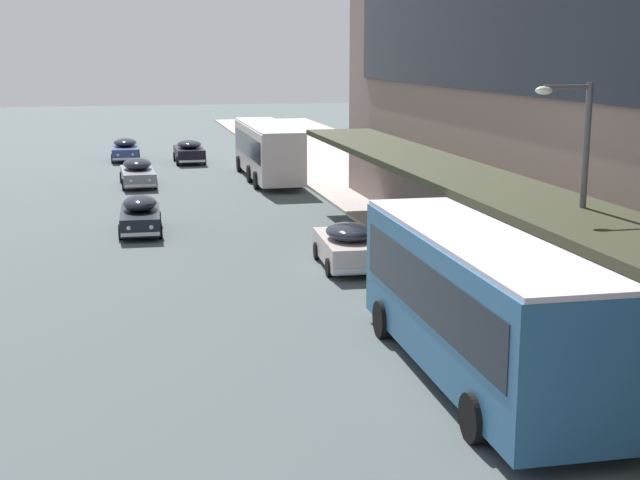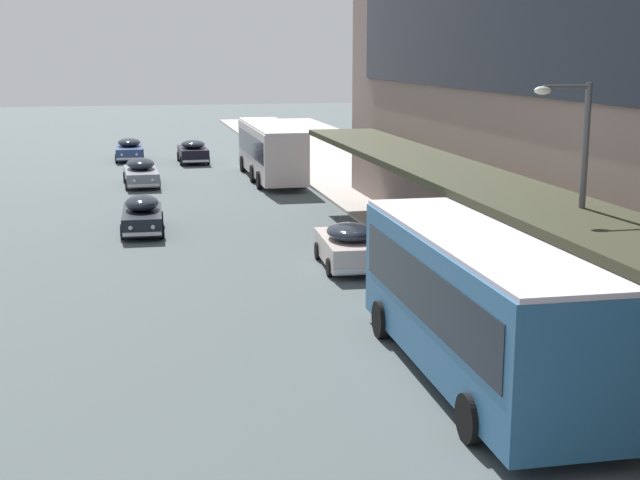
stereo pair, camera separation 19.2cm
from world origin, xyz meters
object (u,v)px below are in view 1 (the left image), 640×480
transit_bus_kerbside_rear (268,148)px  street_lamp (577,195)px  sedan_second_mid (140,215)px  sedan_trailing_near (125,150)px  sedan_second_near (189,152)px  sedan_oncoming_front (348,245)px  transit_bus_kerbside_front (477,298)px  sedan_oncoming_rear (138,172)px

transit_bus_kerbside_rear → street_lamp: (2.44, -31.98, 2.15)m
sedan_second_mid → sedan_trailing_near: 25.71m
sedan_second_mid → street_lamp: 20.75m
transit_bus_kerbside_rear → sedan_trailing_near: bearing=125.2°
sedan_trailing_near → sedan_second_near: 4.88m
sedan_second_mid → sedan_oncoming_front: size_ratio=1.02×
transit_bus_kerbside_rear → street_lamp: 32.15m
transit_bus_kerbside_rear → sedan_second_mid: size_ratio=2.54×
sedan_second_near → street_lamp: 41.61m
sedan_oncoming_front → transit_bus_kerbside_rear: bearing=88.0°
transit_bus_kerbside_rear → sedan_second_mid: (-7.78, -14.22, -1.11)m
transit_bus_kerbside_front → sedan_second_near: 42.52m
sedan_second_near → transit_bus_kerbside_rear: bearing=-66.6°
sedan_second_near → sedan_oncoming_rear: size_ratio=0.88×
transit_bus_kerbside_rear → street_lamp: street_lamp is taller
sedan_trailing_near → sedan_second_near: (4.20, -2.48, 0.03)m
sedan_second_mid → sedan_second_near: sedan_second_near is taller
transit_bus_kerbside_rear → sedan_oncoming_front: transit_bus_kerbside_rear is taller
sedan_oncoming_front → sedan_second_near: 31.22m
sedan_second_mid → sedan_second_near: bearing=80.5°
transit_bus_kerbside_front → sedan_oncoming_rear: bearing=101.9°
sedan_oncoming_rear → street_lamp: bearing=-72.2°
transit_bus_kerbside_front → sedan_oncoming_front: transit_bus_kerbside_front is taller
transit_bus_kerbside_rear → sedan_second_near: (-3.90, 9.01, -1.09)m
sedan_trailing_near → street_lamp: street_lamp is taller
sedan_oncoming_rear → street_lamp: size_ratio=0.75×
transit_bus_kerbside_rear → sedan_oncoming_front: size_ratio=2.58×
sedan_second_mid → sedan_trailing_near: sedan_second_mid is taller
sedan_trailing_near → sedan_second_near: bearing=-30.5°
sedan_second_mid → sedan_oncoming_front: sedan_oncoming_front is taller
sedan_oncoming_front → sedan_oncoming_rear: bearing=107.6°
street_lamp → sedan_trailing_near: bearing=103.6°
sedan_oncoming_front → sedan_oncoming_rear: sedan_oncoming_front is taller
sedan_oncoming_rear → sedan_second_mid: bearing=-90.9°
sedan_trailing_near → sedan_oncoming_rear: (0.54, -12.23, 0.01)m
sedan_oncoming_rear → sedan_trailing_near: bearing=92.5°
transit_bus_kerbside_rear → sedan_second_near: 9.88m
transit_bus_kerbside_front → sedan_second_near: size_ratio=2.34×
sedan_second_near → sedan_trailing_near: bearing=149.5°
sedan_second_mid → sedan_oncoming_front: bearing=-48.2°
sedan_second_mid → sedan_oncoming_front: (6.99, -7.83, 0.03)m
transit_bus_kerbside_rear → sedan_second_near: size_ratio=2.61×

